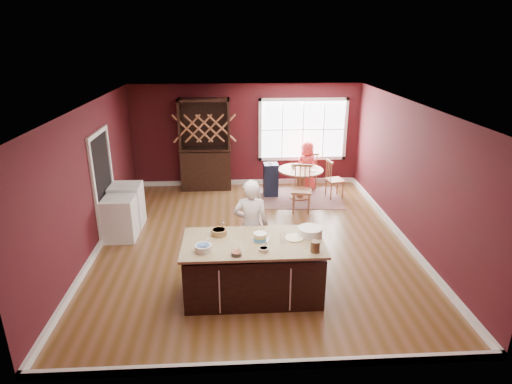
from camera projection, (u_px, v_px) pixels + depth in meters
The scene contains 27 objects.
room_shell at pixel (253, 177), 8.04m from camera, with size 7.00×7.00×7.00m.
window at pixel (303, 130), 11.32m from camera, with size 2.36×0.10×1.66m, color white, non-canonical shape.
doorway at pixel (104, 186), 8.55m from camera, with size 0.08×1.26×2.13m, color white, non-canonical shape.
kitchen_island at pixel (253, 269), 6.65m from camera, with size 2.15×1.13×0.92m.
dining_table at pixel (300, 178), 10.60m from camera, with size 1.11×1.11×0.75m.
baker at pixel (251, 226), 7.22m from camera, with size 0.60×0.40×1.65m, color silver.
layer_cake at pixel (260, 237), 6.51m from camera, with size 0.28×0.28×0.11m, color white, non-canonical shape.
bowl_blue at pixel (203, 248), 6.18m from camera, with size 0.25×0.25×0.09m, color silver.
bowl_yellow at pixel (219, 232), 6.68m from camera, with size 0.25×0.25×0.09m, color olive.
bowl_pink at pixel (236, 253), 6.07m from camera, with size 0.16×0.16×0.06m, color white.
bowl_olive at pixel (264, 250), 6.18m from camera, with size 0.14×0.14×0.05m, color beige.
drinking_glass at pixel (283, 238), 6.40m from camera, with size 0.08×0.08×0.16m, color silver.
dinner_plate at pixel (294, 238), 6.57m from camera, with size 0.30×0.30×0.02m, color beige.
white_tub at pixel (310, 232), 6.66m from camera, with size 0.37×0.37×0.13m, color white.
stoneware_crock at pixel (315, 246), 6.15m from camera, with size 0.14×0.14×0.17m, color #53341D.
rug at pixel (300, 197), 10.78m from camera, with size 2.03×1.57×0.01m, color brown.
chair_east at pixel (335, 178), 10.65m from camera, with size 0.42×0.40×0.99m, color brown, non-canonical shape.
chair_south at pixel (302, 189), 9.79m from camera, with size 0.46×0.44×1.09m, color brown, non-canonical shape.
chair_north at pixel (308, 170), 11.30m from camera, with size 0.42×0.40×1.01m, color olive, non-canonical shape.
seated_woman at pixel (307, 166), 11.07m from camera, with size 0.64×0.42×1.32m, color #EA383C.
high_chair at pixel (271, 179), 10.80m from camera, with size 0.35×0.35×0.87m, color #1A2143, non-canonical shape.
toddler at pixel (269, 163), 10.79m from camera, with size 0.18×0.14×0.26m, color #8CA5BF, non-canonical shape.
table_plate at pixel (312, 170), 10.41m from camera, with size 0.20×0.20×0.01m, color beige.
table_cup at pixel (293, 166), 10.64m from camera, with size 0.12×0.12×0.09m, color beige.
hutch at pixel (205, 145), 11.06m from camera, with size 1.29×0.54×2.37m, color black.
washer at pixel (120, 219), 8.48m from camera, with size 0.60×0.58×0.87m, color white.
dryer at pixel (127, 205), 9.07m from camera, with size 0.63×0.61×0.92m, color white.
Camera 1 is at (-0.40, -7.63, 3.87)m, focal length 30.00 mm.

